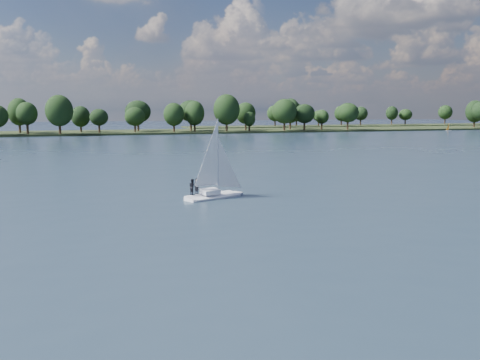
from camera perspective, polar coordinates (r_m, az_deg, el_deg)
name	(u,v)px	position (r m, az deg, el deg)	size (l,w,h in m)	color
ground	(138,155)	(119.81, -10.86, 2.68)	(700.00, 700.00, 0.00)	#233342
far_shore	(97,133)	(231.01, -14.96, 4.82)	(660.00, 40.00, 1.50)	black
far_shore_back	(367,126)	(330.01, 13.35, 5.60)	(220.00, 30.00, 1.40)	black
sailboat	(213,175)	(59.22, -2.94, 0.49)	(7.23, 4.41, 9.22)	white
dinghy_orange	(449,129)	(270.48, 21.38, 5.11)	(2.59, 1.36, 3.94)	silver
treeline	(89,114)	(226.83, -15.82, 6.78)	(562.92, 73.99, 18.06)	black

